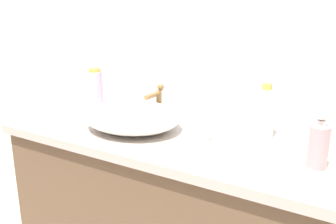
# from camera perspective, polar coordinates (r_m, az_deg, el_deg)

# --- Properties ---
(bathroom_wall_rear) EXTENTS (6.00, 0.06, 2.60)m
(bathroom_wall_rear) POSITION_cam_1_polar(r_m,az_deg,el_deg) (1.67, 9.26, 13.58)
(bathroom_wall_rear) COLOR silver
(bathroom_wall_rear) RESTS_ON ground
(wall_mirror_panel) EXTENTS (1.41, 0.01, 0.94)m
(wall_mirror_panel) POSITION_cam_1_polar(r_m,az_deg,el_deg) (1.61, 10.51, 15.53)
(wall_mirror_panel) COLOR #B2BCC6
(wall_mirror_panel) RESTS_ON vanity_counter
(sink_basin) EXTENTS (0.39, 0.34, 0.10)m
(sink_basin) POSITION_cam_1_polar(r_m,az_deg,el_deg) (1.50, -5.40, -0.67)
(sink_basin) COLOR white
(sink_basin) RESTS_ON vanity_counter
(faucet) EXTENTS (0.03, 0.13, 0.14)m
(faucet) POSITION_cam_1_polar(r_m,az_deg,el_deg) (1.64, -1.60, 2.09)
(faucet) COLOR brown
(faucet) RESTS_ON vanity_counter
(soap_dispenser) EXTENTS (0.06, 0.06, 0.19)m
(soap_dispenser) POSITION_cam_1_polar(r_m,az_deg,el_deg) (1.24, 21.50, -4.35)
(soap_dispenser) COLOR pink
(soap_dispenser) RESTS_ON vanity_counter
(lotion_bottle) EXTENTS (0.06, 0.06, 0.20)m
(lotion_bottle) POSITION_cam_1_polar(r_m,az_deg,el_deg) (1.44, 14.25, -0.08)
(lotion_bottle) COLOR white
(lotion_bottle) RESTS_ON vanity_counter
(spray_can) EXTENTS (0.07, 0.07, 0.18)m
(spray_can) POSITION_cam_1_polar(r_m,az_deg,el_deg) (1.84, -10.72, 3.59)
(spray_can) COLOR silver
(spray_can) RESTS_ON vanity_counter
(candle_jar) EXTENTS (0.05, 0.05, 0.03)m
(candle_jar) POSITION_cam_1_polar(r_m,az_deg,el_deg) (1.40, 5.23, -3.44)
(candle_jar) COLOR beige
(candle_jar) RESTS_ON vanity_counter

